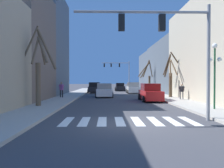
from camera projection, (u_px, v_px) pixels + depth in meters
ground_plane at (130, 124)px, 10.49m from camera, size 240.00×240.00×0.00m
sidewalk_left at (7, 123)px, 10.35m from camera, size 2.84×90.00×0.15m
building_row_left at (16, 46)px, 21.87m from camera, size 6.00×31.36×13.90m
building_row_right at (187, 64)px, 30.79m from camera, size 6.00×52.20×10.18m
crosswalk_stripes at (128, 121)px, 11.17m from camera, size 6.75×2.60×0.01m
traffic_signal_near at (169, 36)px, 11.23m from camera, size 7.04×0.28×6.00m
traffic_signal_far at (119, 69)px, 51.68m from camera, size 6.62×0.28×6.65m
street_lamp_right_corner at (215, 63)px, 14.76m from camera, size 0.95×0.36×4.46m
car_parked_left_mid at (104, 91)px, 27.80m from camera, size 2.17×4.74×1.72m
car_driving_toward_lane at (95, 88)px, 37.19m from camera, size 2.16×4.68×1.78m
car_parked_left_far at (150, 93)px, 22.19m from camera, size 1.98×4.68×1.78m
car_parked_left_near at (133, 88)px, 35.92m from camera, size 2.14×4.61×1.79m
car_driving_away_lane at (120, 87)px, 44.20m from camera, size 1.96×4.84×1.59m
pedestrian_waiting_at_curb at (182, 90)px, 22.40m from camera, size 0.69×0.26×1.60m
pedestrian_on_left_sidewalk at (61, 88)px, 25.10m from camera, size 0.71×0.44×1.76m
street_tree_left_near at (39, 68)px, 16.65m from camera, size 2.74×1.86×6.13m
street_tree_right_mid at (171, 77)px, 25.52m from camera, size 2.69×3.28×5.31m
street_tree_left_mid at (148, 76)px, 38.19m from camera, size 2.79×1.86×5.56m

